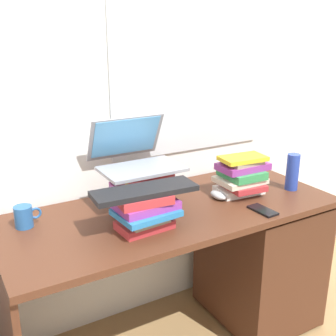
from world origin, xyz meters
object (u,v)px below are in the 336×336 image
Objects in this scene: desk at (240,254)px; water_bottle at (292,172)px; book_stack_keyboard_riser at (144,210)px; computer_mouse at (219,195)px; keyboard at (145,191)px; book_stack_tall at (141,188)px; book_stack_side at (242,176)px; cell_phone at (263,210)px; mug at (24,217)px; laptop at (135,155)px.

water_bottle reaches higher than desk.
computer_mouse is (0.45, 0.10, -0.06)m from book_stack_keyboard_riser.
keyboard is 0.84m from water_bottle.
book_stack_side is (0.49, -0.10, 0.00)m from book_stack_tall.
desk is at bearing -46.36° from book_stack_side.
computer_mouse is 0.23m from cell_phone.
book_stack_side reaches higher than mug.
water_bottle is (0.84, 0.02, 0.01)m from book_stack_keyboard_riser.
desk is 11.26× the size of cell_phone.
book_stack_side is at bearing -9.17° from mug.
mug reaches higher than cell_phone.
cell_phone is at bearing -21.57° from mug.
computer_mouse is at bearing 107.74° from cell_phone.
water_bottle is at bearing 1.26° from book_stack_keyboard_riser.
cell_phone is at bearing -69.64° from computer_mouse.
computer_mouse is (0.45, 0.10, -0.15)m from keyboard.
laptop is at bearing 87.67° from book_stack_tall.
keyboard is 2.28× the size of water_bottle.
desk is 1.09m from mug.
book_stack_keyboard_riser is at bearing -171.85° from desk.
book_stack_side is 1.35× the size of water_bottle.
book_stack_side is at bearing -11.92° from book_stack_tall.
book_stack_tall is 0.51m from mug.
water_bottle is (0.25, -0.07, 0.42)m from desk.
laptop is 0.80m from water_bottle.
book_stack_keyboard_riser is 0.59m from book_stack_side.
keyboard is at bearing -31.89° from mug.
book_stack_side is 2.38× the size of computer_mouse.
book_stack_keyboard_riser is 0.84m from water_bottle.
book_stack_tall is at bearing 141.66° from cell_phone.
keyboard is (0.00, -0.00, 0.08)m from book_stack_keyboard_riser.
desk is 0.73m from book_stack_keyboard_riser.
laptop is 0.29m from keyboard.
book_stack_keyboard_riser is 0.46m from computer_mouse.
book_stack_keyboard_riser is 0.61× the size of keyboard.
laptop is at bearing 160.86° from book_stack_side.
computer_mouse is (0.36, -0.10, -0.07)m from book_stack_tall.
desk is 6.18× the size of book_stack_side.
computer_mouse is at bearing -10.27° from mug.
book_stack_tall is 1.80× the size of cell_phone.
book_stack_side is at bearing 133.64° from desk.
book_stack_side is 0.24m from cell_phone.
mug is (-0.42, 0.26, -0.04)m from book_stack_keyboard_riser.
laptop reaches higher than book_stack_side.
desk is at bearing -9.74° from mug.
computer_mouse is at bearing 178.23° from book_stack_side.
book_stack_side is at bearing 9.51° from book_stack_keyboard_riser.
book_stack_side is 2.25× the size of mug.
desk is at bearing 70.16° from cell_phone.
laptop is (0.00, 0.07, 0.14)m from book_stack_tall.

